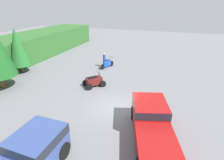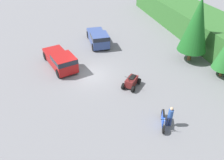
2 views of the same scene
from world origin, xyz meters
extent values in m
plane|color=slate|center=(0.00, 0.00, 0.00)|extent=(80.00, 80.00, 0.00)
cylinder|color=brown|center=(-0.13, 11.15, 0.62)|extent=(0.41, 0.41, 1.24)
cylinder|color=brown|center=(3.58, 12.42, 0.44)|extent=(0.30, 0.30, 0.89)
cone|color=#236628|center=(3.58, 12.42, 2.91)|extent=(2.17, 2.17, 4.05)
cube|color=maroon|center=(-1.17, -2.37, 1.00)|extent=(2.88, 2.60, 1.50)
cube|color=#1E232D|center=(-1.17, -2.37, 1.49)|extent=(2.91, 2.62, 0.48)
cube|color=maroon|center=(-3.75, -3.13, 0.70)|extent=(3.40, 2.75, 0.91)
cylinder|color=black|center=(-0.83, -1.32, 0.45)|extent=(0.94, 0.52, 0.90)
cylinder|color=black|center=(-0.31, -3.07, 0.45)|extent=(0.94, 0.52, 0.90)
cube|color=#334784|center=(-5.72, 2.25, 1.00)|extent=(2.36, 2.03, 1.50)
cube|color=#1E232D|center=(-5.72, 2.25, 1.49)|extent=(2.38, 2.05, 0.48)
cylinder|color=black|center=(-5.13, 3.15, 0.45)|extent=(0.90, 0.29, 0.90)
cylinder|color=black|center=(-5.16, 1.32, 0.45)|extent=(0.90, 0.29, 0.90)
cylinder|color=black|center=(8.85, 3.63, 0.34)|extent=(0.66, 0.35, 0.68)
cylinder|color=black|center=(7.46, 4.21, 0.34)|extent=(0.66, 0.35, 0.68)
cube|color=blue|center=(8.16, 3.92, 0.57)|extent=(1.12, 0.59, 0.74)
cylinder|color=#B7B7BC|center=(8.80, 3.65, 0.76)|extent=(0.31, 0.17, 0.83)
cylinder|color=black|center=(8.80, 3.65, 1.19)|extent=(0.27, 0.57, 0.04)
cube|color=black|center=(7.98, 4.00, 0.97)|extent=(0.83, 0.45, 0.06)
cylinder|color=black|center=(3.79, 3.17, 0.29)|extent=(0.57, 0.55, 0.57)
cylinder|color=black|center=(3.13, 2.47, 0.29)|extent=(0.57, 0.55, 0.57)
cylinder|color=black|center=(2.77, 4.12, 0.29)|extent=(0.57, 0.55, 0.57)
cylinder|color=black|center=(2.11, 3.42, 0.29)|extent=(0.57, 0.55, 0.57)
cube|color=#5B1919|center=(2.95, 3.29, 0.55)|extent=(1.57, 1.54, 0.67)
cylinder|color=black|center=(3.34, 2.93, 1.06)|extent=(0.07, 0.07, 0.35)
cylinder|color=black|center=(3.34, 2.93, 1.24)|extent=(0.65, 0.69, 0.04)
cube|color=black|center=(2.84, 3.40, 0.93)|extent=(0.91, 0.89, 0.08)
cylinder|color=navy|center=(8.35, 4.43, 0.43)|extent=(0.22, 0.22, 0.86)
cylinder|color=navy|center=(8.31, 4.24, 0.43)|extent=(0.22, 0.22, 0.86)
cylinder|color=#2D5199|center=(8.33, 4.34, 1.19)|extent=(0.43, 0.43, 0.65)
sphere|color=tan|center=(8.33, 4.34, 1.63)|extent=(0.28, 0.28, 0.23)
camera|label=1|loc=(-10.57, -3.14, 7.27)|focal=28.00mm
camera|label=2|loc=(18.31, -2.68, 11.90)|focal=35.00mm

